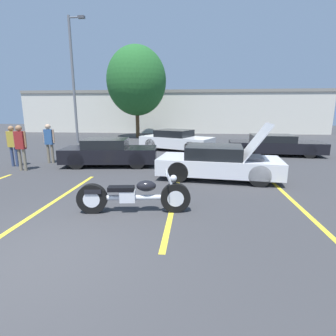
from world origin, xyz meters
TOP-DOWN VIEW (x-y plane):
  - ground_plane at (0.00, 0.00)m, footprint 80.00×80.00m
  - parking_stripe_middle at (-1.13, 2.82)m, footprint 0.12×4.98m
  - parking_stripe_back at (2.05, 2.82)m, footprint 0.12×4.98m
  - parking_stripe_far at (5.23, 2.82)m, footprint 0.12×4.98m
  - far_building at (0.00, 25.69)m, footprint 32.00×4.20m
  - light_pole at (-6.00, 15.08)m, footprint 1.21×0.28m
  - tree_background at (-2.41, 19.26)m, footprint 5.02×5.02m
  - motorcycle at (1.16, 2.13)m, footprint 2.66×0.70m
  - show_car_hood_open at (3.45, 5.59)m, footprint 4.39×2.30m
  - parked_car_mid_row at (1.49, 12.07)m, footprint 4.64×3.45m
  - parked_car_right_row at (6.88, 10.90)m, footprint 4.88×2.04m
  - parked_car_left_row at (-1.12, 7.38)m, footprint 4.18×2.17m
  - spectator_near_motorcycle at (-4.27, 6.03)m, footprint 0.52×0.24m
  - spectator_by_show_car at (-5.13, 6.76)m, footprint 0.52×0.23m
  - spectator_midground at (-3.98, 7.61)m, footprint 0.52×0.23m

SIDE VIEW (x-z plane):
  - ground_plane at x=0.00m, z-range 0.00..0.00m
  - parking_stripe_middle at x=-1.13m, z-range 0.00..0.01m
  - parking_stripe_back at x=2.05m, z-range 0.00..0.01m
  - parking_stripe_far at x=5.23m, z-range 0.00..0.01m
  - motorcycle at x=1.16m, z-range -0.08..0.91m
  - parked_car_right_row at x=6.88m, z-range -0.01..1.08m
  - parked_car_left_row at x=-1.12m, z-range -0.01..1.16m
  - show_car_hood_open at x=3.45m, z-range -0.40..1.56m
  - parked_car_mid_row at x=1.49m, z-range -0.02..1.21m
  - spectator_by_show_car at x=-5.13m, z-range 0.17..1.91m
  - spectator_midground at x=-3.98m, z-range 0.18..1.95m
  - spectator_near_motorcycle at x=-4.27m, z-range 0.18..1.99m
  - far_building at x=0.00m, z-range 0.14..4.54m
  - light_pole at x=-6.00m, z-range 0.39..9.03m
  - tree_background at x=-2.41m, z-range 0.94..8.62m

